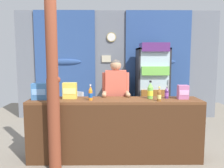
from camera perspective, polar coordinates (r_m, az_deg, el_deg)
ground_plane at (r=4.50m, az=2.09°, el=-14.35°), size 7.48×7.48×0.00m
back_wall_curtained at (r=5.97m, az=1.20°, el=5.08°), size 5.32×0.22×2.83m
stall_counter at (r=3.51m, az=0.75°, el=-10.39°), size 2.69×0.51×0.97m
timber_post at (r=3.23m, az=-14.88°, el=0.32°), size 0.20×0.18×2.65m
drink_fridge at (r=5.47m, az=10.25°, el=0.95°), size 0.74×0.73×1.95m
bottle_shelf_rack at (r=5.72m, az=1.78°, el=-3.49°), size 0.48×0.28×1.15m
plastic_lawn_chair at (r=5.11m, az=-10.05°, el=-6.09°), size 0.61×0.61×0.86m
shopkeeper at (r=3.95m, az=0.94°, el=-2.42°), size 0.47×0.42×1.58m
soda_bottle_lime_soda at (r=3.61m, az=9.74°, el=-1.77°), size 0.09×0.09×0.29m
soda_bottle_grape_soda at (r=3.69m, az=13.76°, el=-2.24°), size 0.06×0.06×0.20m
soda_bottle_orange_soda at (r=3.44m, az=-5.51°, el=-2.43°), size 0.06×0.06×0.24m
soda_bottle_iced_tea at (r=3.42m, az=11.93°, el=-2.75°), size 0.06×0.06×0.22m
soda_bottle_cola at (r=3.79m, az=-14.37°, el=-1.99°), size 0.06×0.06×0.21m
snack_box_instant_noodle at (r=3.62m, az=-10.70°, el=-1.68°), size 0.22×0.11×0.25m
snack_box_wafer at (r=3.70m, az=17.64°, el=-1.97°), size 0.16×0.12×0.22m
snack_box_biscuit at (r=3.65m, az=-17.90°, el=-1.80°), size 0.23×0.15×0.26m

